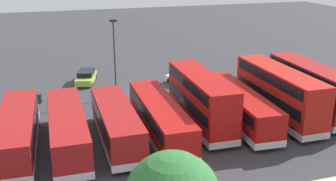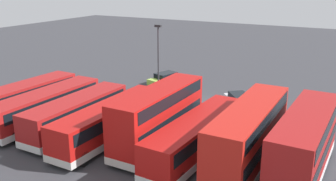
{
  "view_description": "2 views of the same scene",
  "coord_description": "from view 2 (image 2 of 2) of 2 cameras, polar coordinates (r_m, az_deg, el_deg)",
  "views": [
    {
      "loc": [
        10.22,
        40.28,
        14.04
      ],
      "look_at": [
        -0.74,
        5.36,
        1.59
      ],
      "focal_mm": 42.77,
      "sensor_mm": 36.0,
      "label": 1
    },
    {
      "loc": [
        -15.46,
        34.09,
        12.64
      ],
      "look_at": [
        1.73,
        2.5,
        1.7
      ],
      "focal_mm": 39.92,
      "sensor_mm": 36.0,
      "label": 2
    }
  ],
  "objects": [
    {
      "name": "ground_plane",
      "position": [
        39.51,
        3.94,
        -1.79
      ],
      "size": [
        140.0,
        140.0,
        0.0
      ],
      "primitive_type": "plane",
      "color": "#38383D"
    },
    {
      "name": "bus_double_decker_near_end",
      "position": [
        25.5,
        20.14,
        -7.75
      ],
      "size": [
        2.88,
        10.84,
        4.55
      ],
      "color": "#A51919",
      "rests_on": "ground"
    },
    {
      "name": "bus_double_decker_second",
      "position": [
        25.81,
        12.25,
        -6.75
      ],
      "size": [
        2.62,
        11.35,
        4.55
      ],
      "color": "red",
      "rests_on": "ground"
    },
    {
      "name": "bus_single_deck_third",
      "position": [
        27.38,
        4.5,
        -6.86
      ],
      "size": [
        3.21,
        12.01,
        2.95
      ],
      "color": "#B71411",
      "rests_on": "ground"
    },
    {
      "name": "bus_double_decker_fourth",
      "position": [
        28.81,
        -1.4,
        -3.81
      ],
      "size": [
        2.74,
        10.43,
        4.55
      ],
      "color": "#B71411",
      "rests_on": "ground"
    },
    {
      "name": "bus_single_deck_fifth",
      "position": [
        30.4,
        -8.69,
        -4.54
      ],
      "size": [
        2.8,
        12.08,
        2.95
      ],
      "color": "#B71411",
      "rests_on": "ground"
    },
    {
      "name": "bus_single_deck_sixth",
      "position": [
        32.56,
        -13.7,
        -3.37
      ],
      "size": [
        2.69,
        10.8,
        2.95
      ],
      "color": "#A51919",
      "rests_on": "ground"
    },
    {
      "name": "bus_single_deck_seventh",
      "position": [
        35.14,
        -18.09,
        -2.23
      ],
      "size": [
        2.69,
        11.64,
        2.95
      ],
      "color": "#A51919",
      "rests_on": "ground"
    },
    {
      "name": "bus_single_deck_far_end",
      "position": [
        38.11,
        -21.19,
        -1.07
      ],
      "size": [
        3.01,
        11.56,
        2.95
      ],
      "color": "#A51919",
      "rests_on": "ground"
    },
    {
      "name": "car_hatchback_silver",
      "position": [
        45.84,
        -0.46,
        1.81
      ],
      "size": [
        2.96,
        4.67,
        1.43
      ],
      "color": "#A5D14C",
      "rests_on": "ground"
    },
    {
      "name": "car_small_green",
      "position": [
        38.39,
        10.76,
        -1.52
      ],
      "size": [
        3.97,
        4.34,
        1.43
      ],
      "color": "silver",
      "rests_on": "ground"
    },
    {
      "name": "lamp_post_tall",
      "position": [
        38.86,
        -1.49,
        5.12
      ],
      "size": [
        0.7,
        0.3,
        8.04
      ],
      "color": "#38383D",
      "rests_on": "ground"
    },
    {
      "name": "waste_bin_yellow",
      "position": [
        44.48,
        -9.7,
        0.79
      ],
      "size": [
        0.6,
        0.6,
        0.95
      ],
      "primitive_type": "cylinder",
      "color": "#333338",
      "rests_on": "ground"
    }
  ]
}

